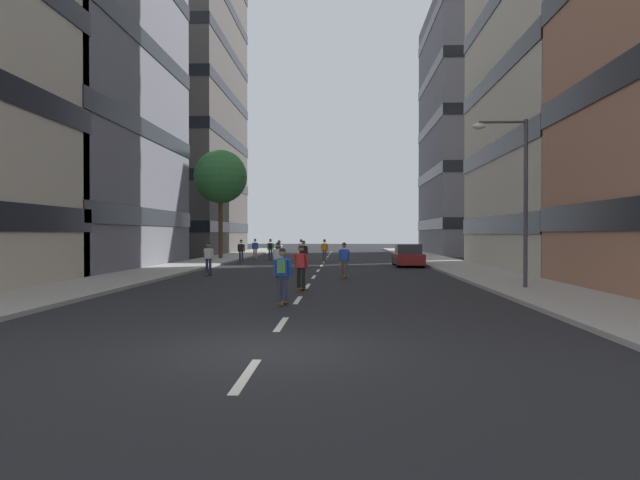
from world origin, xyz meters
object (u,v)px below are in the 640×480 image
object	(u,v)px
skater_6	(278,258)
skater_5	(270,248)
parked_car_near	(408,256)
skater_9	(304,253)
skater_7	(344,258)
skater_4	(209,257)
skater_0	(282,272)
skater_10	(255,248)
skater_8	(324,249)
skater_2	(301,249)
street_tree_near	(220,177)
skater_3	(301,265)
streetlamp_right	(516,184)
skater_11	(241,250)
skater_1	(279,251)

from	to	relation	value
skater_6	skater_5	bearing A→B (deg)	98.61
parked_car_near	skater_9	world-z (taller)	skater_9
skater_7	skater_4	bearing A→B (deg)	169.13
skater_0	skater_4	size ratio (longest dim) A/B	1.00
skater_7	skater_10	bearing A→B (deg)	110.89
skater_8	skater_2	bearing A→B (deg)	-178.66
skater_2	parked_car_near	bearing A→B (deg)	-38.79
street_tree_near	skater_4	world-z (taller)	street_tree_near
skater_3	skater_10	size ratio (longest dim) A/B	1.00
street_tree_near	skater_9	distance (m)	15.47
skater_0	skater_7	size ratio (longest dim) A/B	1.00
skater_2	skater_7	distance (m)	16.61
skater_3	skater_6	xyz separation A→B (m)	(-1.68, 6.64, 0.00)
skater_4	skater_0	bearing A→B (deg)	-66.47
parked_car_near	skater_8	world-z (taller)	skater_8
streetlamp_right	skater_2	xyz separation A→B (m)	(-10.03, 22.30, -3.12)
skater_10	parked_car_near	bearing A→B (deg)	-39.75
skater_6	skater_10	size ratio (longest dim) A/B	1.00
skater_3	skater_10	world-z (taller)	same
skater_2	skater_11	world-z (taller)	same
skater_0	skater_6	distance (m)	11.09
skater_4	skater_8	bearing A→B (deg)	69.31
street_tree_near	skater_4	xyz separation A→B (m)	(3.32, -18.04, -6.05)
skater_2	skater_0	bearing A→B (deg)	-86.95
street_tree_near	skater_7	distance (m)	22.88
parked_car_near	skater_7	bearing A→B (deg)	-113.20
skater_1	skater_7	distance (m)	10.99
parked_car_near	skater_3	bearing A→B (deg)	-110.18
skater_10	street_tree_near	bearing A→B (deg)	-168.01
skater_3	skater_6	size ratio (longest dim) A/B	1.00
skater_9	parked_car_near	bearing A→B (deg)	19.90
skater_11	street_tree_near	bearing A→B (deg)	115.16
streetlamp_right	skater_1	world-z (taller)	streetlamp_right
skater_3	skater_5	size ratio (longest dim) A/B	1.00
skater_4	skater_7	size ratio (longest dim) A/B	1.00
skater_2	skater_8	size ratio (longest dim) A/B	1.00
skater_0	skater_9	size ratio (longest dim) A/B	1.00
skater_3	skater_4	distance (m)	9.41
skater_4	skater_6	size ratio (longest dim) A/B	1.00
skater_4	skater_6	distance (m)	3.93
skater_0	skater_7	world-z (taller)	same
skater_2	skater_3	size ratio (longest dim) A/B	1.00
skater_9	skater_3	bearing A→B (deg)	-86.35
street_tree_near	streetlamp_right	world-z (taller)	street_tree_near
skater_3	skater_8	world-z (taller)	same
skater_2	skater_6	bearing A→B (deg)	-89.95
skater_8	skater_4	bearing A→B (deg)	-110.69
skater_6	skater_7	distance (m)	3.39
skater_5	skater_6	world-z (taller)	same
skater_0	skater_4	bearing A→B (deg)	113.53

